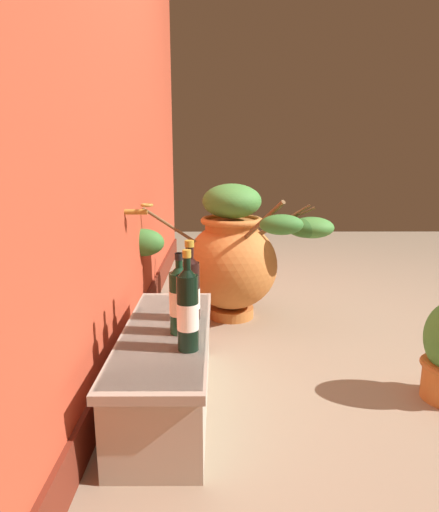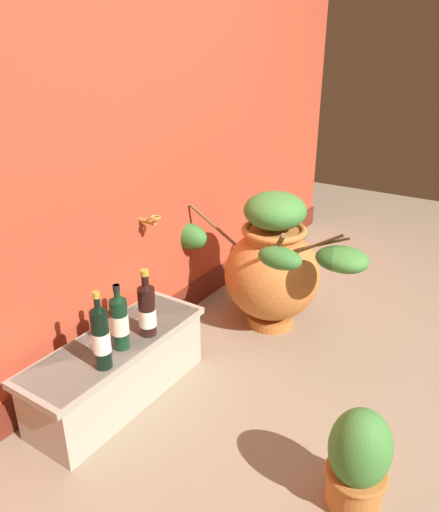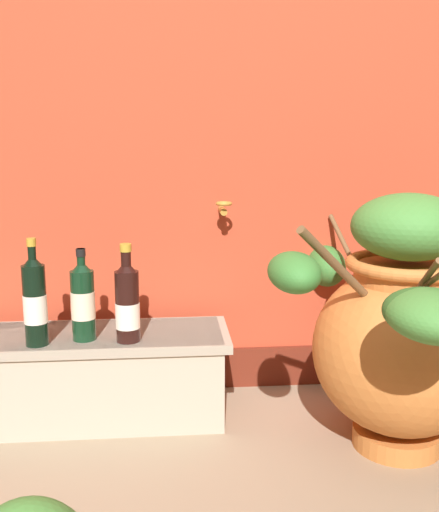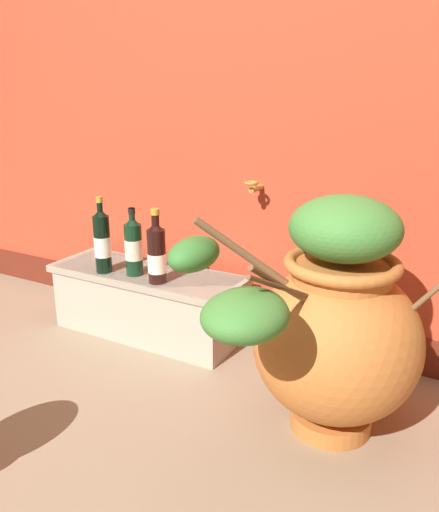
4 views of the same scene
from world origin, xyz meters
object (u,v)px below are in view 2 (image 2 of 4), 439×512
at_px(terracotta_urn, 274,264).
at_px(wine_bottle_middle, 147,308).
at_px(potted_shrub, 358,460).
at_px(wine_bottle_right, 101,336).
at_px(wine_bottle_left, 119,320).

relative_size(terracotta_urn, wine_bottle_middle, 3.69).
xyz_separation_m(terracotta_urn, wine_bottle_middle, (-0.80, 0.20, 0.05)).
bearing_deg(wine_bottle_middle, terracotta_urn, -13.83).
bearing_deg(potted_shrub, wine_bottle_right, 101.01).
bearing_deg(wine_bottle_left, terracotta_urn, -13.44).
bearing_deg(terracotta_urn, wine_bottle_left, 166.56).
relative_size(terracotta_urn, wine_bottle_left, 3.91).
bearing_deg(wine_bottle_middle, wine_bottle_left, 168.82).
height_order(wine_bottle_middle, wine_bottle_right, wine_bottle_right).
relative_size(wine_bottle_right, potted_shrub, 0.85).
bearing_deg(potted_shrub, wine_bottle_middle, 84.96).
distance_m(wine_bottle_middle, potted_shrub, 1.02).
relative_size(wine_bottle_middle, potted_shrub, 0.79).
bearing_deg(terracotta_urn, wine_bottle_right, 170.14).
height_order(terracotta_urn, potted_shrub, terracotta_urn).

